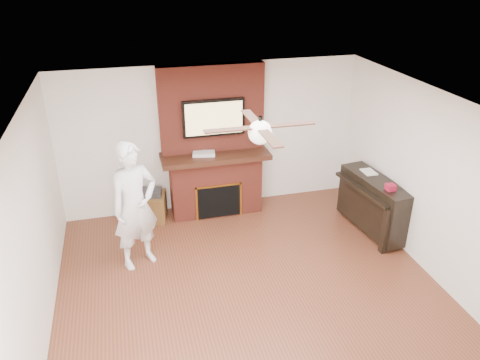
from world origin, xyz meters
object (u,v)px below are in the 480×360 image
object	(u,v)px
person	(135,206)
side_table	(151,206)
piano	(373,203)
fireplace	(214,156)

from	to	relation	value
person	side_table	world-z (taller)	person
side_table	piano	world-z (taller)	piano
fireplace	piano	distance (m)	2.68
fireplace	piano	size ratio (longest dim) A/B	1.76
person	side_table	distance (m)	1.40
fireplace	piano	xyz separation A→B (m)	(2.28, -1.30, -0.51)
person	piano	world-z (taller)	person
fireplace	person	bearing A→B (deg)	-137.23
fireplace	person	world-z (taller)	fireplace
side_table	piano	xyz separation A→B (m)	(3.38, -1.24, 0.23)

